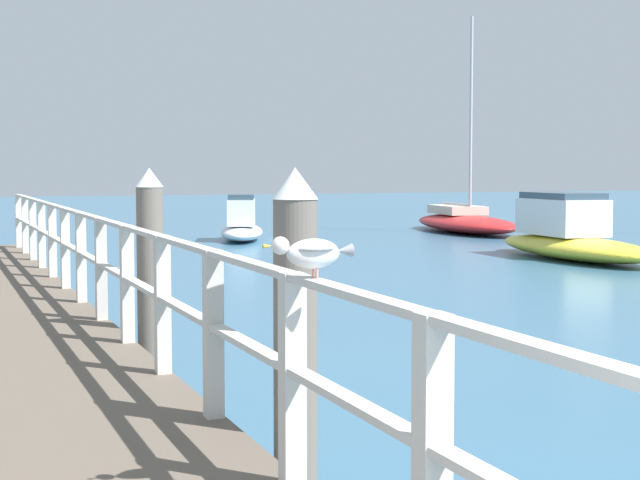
{
  "coord_description": "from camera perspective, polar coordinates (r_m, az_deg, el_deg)",
  "views": [
    {
      "loc": [
        -0.57,
        -0.91,
        2.21
      ],
      "look_at": [
        3.8,
        10.09,
        1.35
      ],
      "focal_mm": 55.2,
      "sensor_mm": 36.0,
      "label": 1
    }
  ],
  "objects": [
    {
      "name": "boat_4",
      "position": [
        34.66,
        8.41,
        1.06
      ],
      "size": [
        3.43,
        7.4,
        7.38
      ],
      "rotation": [
        0.0,
        0.0,
        3.0
      ],
      "color": "red",
      "rests_on": "ground_plane"
    },
    {
      "name": "boat_3",
      "position": [
        24.96,
        14.33,
        0.18
      ],
      "size": [
        2.47,
        6.28,
        1.62
      ],
      "rotation": [
        0.0,
        0.0,
        -0.08
      ],
      "color": "gold",
      "rests_on": "ground_plane"
    },
    {
      "name": "dock_piling_far",
      "position": [
        10.51,
        -9.81,
        -1.87
      ],
      "size": [
        0.29,
        0.29,
        2.22
      ],
      "color": "#6B6056",
      "rests_on": "ground_plane"
    },
    {
      "name": "boat_1",
      "position": [
        30.4,
        -4.56,
        0.87
      ],
      "size": [
        2.59,
        4.53,
        1.43
      ],
      "rotation": [
        0.0,
        0.0,
        2.82
      ],
      "color": "white",
      "rests_on": "ground_plane"
    },
    {
      "name": "seagull_foreground",
      "position": [
        4.86,
        -0.49,
        -0.69
      ],
      "size": [
        0.48,
        0.18,
        0.21
      ],
      "rotation": [
        0.0,
        0.0,
        1.6
      ],
      "color": "white",
      "rests_on": "pier_railing"
    },
    {
      "name": "dock_piling_near",
      "position": [
        6.29,
        -1.44,
        -5.85
      ],
      "size": [
        0.29,
        0.29,
        2.22
      ],
      "color": "#6B6056",
      "rests_on": "ground_plane"
    },
    {
      "name": "pier_railing",
      "position": [
        12.01,
        -13.18,
        -0.69
      ],
      "size": [
        0.12,
        20.39,
        1.15
      ],
      "color": "beige",
      "rests_on": "pier_deck"
    }
  ]
}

